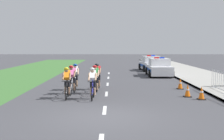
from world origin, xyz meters
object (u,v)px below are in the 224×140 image
at_px(cyclist_fourth, 95,79).
at_px(cyclist_second, 93,83).
at_px(cyclist_sixth, 97,76).
at_px(crowd_barrier_middle, 219,81).
at_px(police_car_second, 150,64).
at_px(police_car_nearest, 159,68).
at_px(cyclist_fifth, 75,76).
at_px(cyclist_third, 72,79).
at_px(traffic_cone_far, 180,84).
at_px(cyclist_lead, 67,82).
at_px(traffic_cone_near, 187,91).
at_px(traffic_cone_mid, 201,93).

bearing_deg(cyclist_fourth, cyclist_second, -91.26).
distance_m(cyclist_sixth, crowd_barrier_middle, 6.68).
bearing_deg(police_car_second, police_car_nearest, -90.02).
bearing_deg(police_car_nearest, cyclist_fifth, -126.55).
xyz_separation_m(cyclist_third, traffic_cone_far, (6.06, 1.82, -0.48)).
distance_m(cyclist_second, police_car_nearest, 12.14).
relative_size(cyclist_third, police_car_nearest, 0.39).
distance_m(cyclist_lead, traffic_cone_far, 6.93).
xyz_separation_m(cyclist_third, cyclist_sixth, (1.25, 1.55, 0.00)).
bearing_deg(cyclist_fourth, crowd_barrier_middle, 1.98).
height_order(cyclist_lead, traffic_cone_near, cyclist_lead).
bearing_deg(crowd_barrier_middle, cyclist_lead, -167.82).
distance_m(cyclist_second, traffic_cone_mid, 5.14).
relative_size(cyclist_third, cyclist_sixth, 1.00).
distance_m(cyclist_lead, police_car_nearest, 12.51).
xyz_separation_m(cyclist_lead, crowd_barrier_middle, (7.89, 1.70, -0.14)).
bearing_deg(traffic_cone_mid, cyclist_fourth, 161.03).
bearing_deg(traffic_cone_far, cyclist_second, -145.39).
bearing_deg(traffic_cone_near, police_car_second, 89.21).
bearing_deg(police_car_nearest, police_car_second, 89.98).
relative_size(cyclist_lead, police_car_nearest, 0.39).
distance_m(cyclist_third, cyclist_fourth, 1.21).
height_order(cyclist_second, cyclist_fourth, same).
relative_size(police_car_nearest, traffic_cone_near, 6.93).
relative_size(cyclist_second, police_car_second, 0.38).
height_order(police_car_second, traffic_cone_mid, police_car_second).
distance_m(crowd_barrier_middle, traffic_cone_near, 2.37).
xyz_separation_m(cyclist_fourth, cyclist_sixth, (0.04, 1.44, 0.00)).
bearing_deg(cyclist_sixth, cyclist_fourth, -91.69).
bearing_deg(traffic_cone_near, police_car_nearest, 88.80).
bearing_deg(traffic_cone_near, cyclist_lead, -175.46).
relative_size(cyclist_fifth, police_car_nearest, 0.39).
bearing_deg(cyclist_fifth, cyclist_second, -68.20).
height_order(cyclist_fourth, traffic_cone_mid, cyclist_fourth).
xyz_separation_m(cyclist_fourth, cyclist_fifth, (-1.22, 1.28, 0.00)).
relative_size(traffic_cone_near, traffic_cone_mid, 1.00).
xyz_separation_m(cyclist_second, police_car_nearest, (4.87, 11.12, -0.11)).
relative_size(crowd_barrier_middle, traffic_cone_far, 3.63).
bearing_deg(cyclist_fifth, traffic_cone_mid, -25.68).
distance_m(cyclist_fourth, traffic_cone_far, 5.17).
distance_m(cyclist_second, traffic_cone_far, 5.97).
bearing_deg(cyclist_lead, cyclist_fourth, 49.05).
xyz_separation_m(cyclist_lead, traffic_cone_near, (5.89, 0.47, -0.48)).
xyz_separation_m(cyclist_third, crowd_barrier_middle, (7.82, 0.34, -0.14)).
bearing_deg(cyclist_second, cyclist_sixth, 88.54).
height_order(cyclist_second, police_car_second, police_car_second).
xyz_separation_m(crowd_barrier_middle, traffic_cone_mid, (-1.53, -1.98, -0.34)).
relative_size(cyclist_fifth, crowd_barrier_middle, 0.74).
relative_size(police_car_second, traffic_cone_far, 7.04).
xyz_separation_m(cyclist_fifth, police_car_nearest, (6.05, 8.16, -0.11)).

